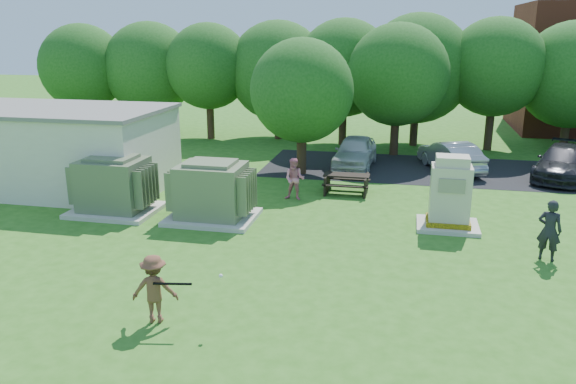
% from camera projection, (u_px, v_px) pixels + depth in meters
% --- Properties ---
extents(ground, '(120.00, 120.00, 0.00)m').
position_uv_depth(ground, '(256.00, 280.00, 14.81)').
color(ground, '#2D6619').
rests_on(ground, ground).
extents(service_building, '(10.00, 5.00, 3.20)m').
position_uv_depth(service_building, '(44.00, 150.00, 23.18)').
color(service_building, beige).
rests_on(service_building, ground).
extents(service_building_roof, '(10.20, 5.20, 0.15)m').
position_uv_depth(service_building_roof, '(39.00, 109.00, 22.71)').
color(service_building_roof, slate).
rests_on(service_building_roof, service_building).
extents(parking_strip, '(20.00, 6.00, 0.01)m').
position_uv_depth(parking_strip, '(478.00, 172.00, 26.05)').
color(parking_strip, '#232326').
rests_on(parking_strip, ground).
extents(transformer_left, '(3.00, 2.40, 2.07)m').
position_uv_depth(transformer_left, '(114.00, 186.00, 20.09)').
color(transformer_left, beige).
rests_on(transformer_left, ground).
extents(transformer_right, '(3.00, 2.40, 2.07)m').
position_uv_depth(transformer_right, '(212.00, 192.00, 19.34)').
color(transformer_right, beige).
rests_on(transformer_right, ground).
extents(generator_cabinet, '(2.01, 1.64, 2.45)m').
position_uv_depth(generator_cabinet, '(450.00, 197.00, 18.47)').
color(generator_cabinet, beige).
rests_on(generator_cabinet, ground).
extents(picnic_table, '(1.83, 1.37, 0.78)m').
position_uv_depth(picnic_table, '(347.00, 181.00, 22.58)').
color(picnic_table, black).
rests_on(picnic_table, ground).
extents(batter, '(1.14, 0.81, 1.60)m').
position_uv_depth(batter, '(154.00, 289.00, 12.53)').
color(batter, brown).
rests_on(batter, ground).
extents(person_by_generator, '(0.77, 0.64, 1.80)m').
position_uv_depth(person_by_generator, '(549.00, 230.00, 15.91)').
color(person_by_generator, black).
rests_on(person_by_generator, ground).
extents(person_at_picnic, '(0.83, 0.66, 1.64)m').
position_uv_depth(person_at_picnic, '(295.00, 179.00, 21.62)').
color(person_at_picnic, pink).
rests_on(person_at_picnic, ground).
extents(car_white, '(1.98, 4.45, 1.49)m').
position_uv_depth(car_white, '(355.00, 152.00, 26.85)').
color(car_white, silver).
rests_on(car_white, ground).
extents(car_silver_a, '(3.05, 4.51, 1.41)m').
position_uv_depth(car_silver_a, '(451.00, 156.00, 26.12)').
color(car_silver_a, '#9D9EA2').
rests_on(car_silver_a, ground).
extents(car_dark, '(3.63, 5.33, 1.43)m').
position_uv_depth(car_dark, '(563.00, 163.00, 24.79)').
color(car_dark, black).
rests_on(car_dark, ground).
extents(batting_equipment, '(1.61, 0.43, 0.24)m').
position_uv_depth(batting_equipment, '(177.00, 282.00, 12.26)').
color(batting_equipment, black).
rests_on(batting_equipment, ground).
extents(tree_row, '(41.30, 13.30, 7.30)m').
position_uv_depth(tree_row, '(375.00, 72.00, 30.66)').
color(tree_row, '#47301E').
rests_on(tree_row, ground).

